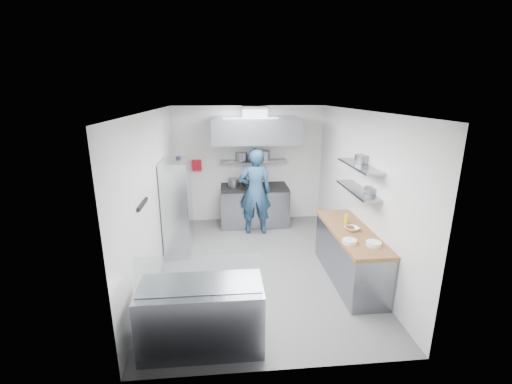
{
  "coord_description": "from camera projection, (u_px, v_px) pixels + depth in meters",
  "views": [
    {
      "loc": [
        -0.59,
        -5.69,
        3.08
      ],
      "look_at": [
        0.0,
        0.6,
        1.25
      ],
      "focal_mm": 24.0,
      "sensor_mm": 36.0,
      "label": 1
    }
  ],
  "objects": [
    {
      "name": "copper_pan",
      "position": [
        350.0,
        229.0,
        5.64
      ],
      "size": [
        0.14,
        0.14,
        0.06
      ],
      "primitive_type": "cylinder",
      "color": "#D0673A",
      "rests_on": "prep_counter_top"
    },
    {
      "name": "prep_counter_base",
      "position": [
        349.0,
        256.0,
        5.79
      ],
      "size": [
        0.62,
        2.0,
        0.84
      ],
      "primitive_type": "cube",
      "color": "gray",
      "rests_on": "floor"
    },
    {
      "name": "gas_range",
      "position": [
        254.0,
        206.0,
        8.24
      ],
      "size": [
        1.6,
        0.8,
        0.9
      ],
      "primitive_type": "cube",
      "color": "gray",
      "rests_on": "floor"
    },
    {
      "name": "rack_bin_b",
      "position": [
        180.0,
        182.0,
        7.13
      ],
      "size": [
        0.15,
        0.19,
        0.17
      ],
      "primitive_type": "cube",
      "color": "yellow",
      "rests_on": "wire_rack"
    },
    {
      "name": "floor",
      "position": [
        259.0,
        265.0,
        6.35
      ],
      "size": [
        5.0,
        5.0,
        0.0
      ],
      "primitive_type": "plane",
      "color": "#515153",
      "rests_on": "ground"
    },
    {
      "name": "plate_stack_b",
      "position": [
        350.0,
        241.0,
        5.15
      ],
      "size": [
        0.21,
        0.21,
        0.06
      ],
      "primitive_type": "cylinder",
      "color": "white",
      "rests_on": "prep_counter_top"
    },
    {
      "name": "rack_bin_a",
      "position": [
        179.0,
        211.0,
        6.87
      ],
      "size": [
        0.18,
        0.22,
        0.2
      ],
      "primitive_type": "cube",
      "color": "white",
      "rests_on": "wire_rack"
    },
    {
      "name": "stock_pot_mid",
      "position": [
        249.0,
        180.0,
        8.2
      ],
      "size": [
        0.31,
        0.31,
        0.24
      ],
      "primitive_type": "cylinder",
      "color": "slate",
      "rests_on": "cooktop"
    },
    {
      "name": "chef",
      "position": [
        255.0,
        192.0,
        7.58
      ],
      "size": [
        0.71,
        0.47,
        1.95
      ],
      "primitive_type": "imported",
      "rotation": [
        0.0,
        0.0,
        3.14
      ],
      "color": "navy",
      "rests_on": "floor"
    },
    {
      "name": "shelf_pot_d",
      "position": [
        363.0,
        159.0,
        5.79
      ],
      "size": [
        0.27,
        0.27,
        0.14
      ],
      "primitive_type": "cylinder",
      "color": "slate",
      "rests_on": "wall_shelf_upper"
    },
    {
      "name": "stock_pot_left",
      "position": [
        234.0,
        183.0,
        8.0
      ],
      "size": [
        0.27,
        0.27,
        0.2
      ],
      "primitive_type": "cylinder",
      "color": "slate",
      "rests_on": "cooktop"
    },
    {
      "name": "cooktop",
      "position": [
        254.0,
        187.0,
        8.11
      ],
      "size": [
        1.57,
        0.78,
        0.06
      ],
      "primitive_type": "cube",
      "color": "black",
      "rests_on": "gas_range"
    },
    {
      "name": "wall_back",
      "position": [
        249.0,
        165.0,
        8.35
      ],
      "size": [
        3.6,
        2.8,
        0.02
      ],
      "primitive_type": "cube",
      "rotation": [
        1.57,
        0.0,
        0.0
      ],
      "color": "white",
      "rests_on": "floor"
    },
    {
      "name": "knife_strip",
      "position": [
        143.0,
        204.0,
        4.9
      ],
      "size": [
        0.04,
        0.55,
        0.05
      ],
      "primitive_type": "cube",
      "color": "black",
      "rests_on": "wall_left"
    },
    {
      "name": "rack_jar",
      "position": [
        179.0,
        161.0,
        6.7
      ],
      "size": [
        0.1,
        0.1,
        0.18
      ],
      "primitive_type": "cylinder",
      "color": "black",
      "rests_on": "wire_rack"
    },
    {
      "name": "display_case",
      "position": [
        202.0,
        316.0,
        4.24
      ],
      "size": [
        1.5,
        0.7,
        0.85
      ],
      "primitive_type": "cube",
      "color": "gray",
      "rests_on": "floor"
    },
    {
      "name": "hood_duct",
      "position": [
        254.0,
        112.0,
        7.67
      ],
      "size": [
        0.55,
        0.55,
        0.24
      ],
      "primitive_type": "cube",
      "color": "slate",
      "rests_on": "extractor_hood"
    },
    {
      "name": "squeeze_bottle",
      "position": [
        346.0,
        219.0,
        5.9
      ],
      "size": [
        0.06,
        0.06,
        0.18
      ],
      "primitive_type": "cylinder",
      "color": "yellow",
      "rests_on": "prep_counter_top"
    },
    {
      "name": "wire_rack",
      "position": [
        178.0,
        207.0,
        6.74
      ],
      "size": [
        0.5,
        0.9,
        1.85
      ],
      "primitive_type": "cube",
      "color": "silver",
      "rests_on": "floor"
    },
    {
      "name": "prep_counter_top",
      "position": [
        352.0,
        232.0,
        5.67
      ],
      "size": [
        0.65,
        2.04,
        0.06
      ],
      "primitive_type": "cube",
      "color": "brown",
      "rests_on": "prep_counter_base"
    },
    {
      "name": "shelf_pot_a",
      "position": [
        241.0,
        156.0,
        8.19
      ],
      "size": [
        0.29,
        0.29,
        0.18
      ],
      "primitive_type": "cylinder",
      "color": "slate",
      "rests_on": "over_range_shelf"
    },
    {
      "name": "wall_front",
      "position": [
        284.0,
        261.0,
        3.57
      ],
      "size": [
        3.6,
        2.8,
        0.02
      ],
      "primitive_type": "cube",
      "rotation": [
        -1.57,
        0.0,
        0.0
      ],
      "color": "white",
      "rests_on": "floor"
    },
    {
      "name": "wall_shelf_lower",
      "position": [
        357.0,
        190.0,
        5.79
      ],
      "size": [
        0.3,
        1.3,
        0.04
      ],
      "primitive_type": "cube",
      "color": "gray",
      "rests_on": "wall_right"
    },
    {
      "name": "wall_shelf_upper",
      "position": [
        359.0,
        166.0,
        5.67
      ],
      "size": [
        0.3,
        1.3,
        0.04
      ],
      "primitive_type": "cube",
      "color": "gray",
      "rests_on": "wall_right"
    },
    {
      "name": "wall_left",
      "position": [
        154.0,
        196.0,
        5.8
      ],
      "size": [
        2.8,
        5.0,
        0.02
      ],
      "primitive_type": "cube",
      "rotation": [
        1.57,
        0.0,
        1.57
      ],
      "color": "white",
      "rests_on": "floor"
    },
    {
      "name": "over_range_shelf",
      "position": [
        253.0,
        161.0,
        8.17
      ],
      "size": [
        1.6,
        0.3,
        0.04
      ],
      "primitive_type": "cube",
      "color": "gray",
      "rests_on": "wall_back"
    },
    {
      "name": "mixing_bowl",
      "position": [
        352.0,
        229.0,
        5.64
      ],
      "size": [
        0.29,
        0.29,
        0.06
      ],
      "primitive_type": "imported",
      "rotation": [
        0.0,
        0.0,
        0.3
      ],
      "color": "white",
      "rests_on": "prep_counter_top"
    },
    {
      "name": "ceiling",
      "position": [
        259.0,
        111.0,
        5.57
      ],
      "size": [
        5.0,
        5.0,
        0.0
      ],
      "primitive_type": "plane",
      "rotation": [
        3.14,
        0.0,
        0.0
      ],
      "color": "silver",
      "rests_on": "wall_back"
    },
    {
      "name": "extractor_hood",
      "position": [
        255.0,
        130.0,
        7.56
      ],
      "size": [
        1.9,
        1.15,
        0.55
      ],
      "primitive_type": "cube",
      "color": "gray",
      "rests_on": "wall_back"
    },
    {
      "name": "shelf_pot_b",
      "position": [
        264.0,
        155.0,
        8.15
      ],
      "size": [
        0.31,
        0.31,
        0.22
      ],
      "primitive_type": "cylinder",
      "color": "slate",
      "rests_on": "over_range_shelf"
    },
    {
      "name": "wall_right",
      "position": [
        359.0,
        191.0,
        6.12
      ],
      "size": [
        2.8,
        5.0,
        0.02
      ],
      "primitive_type": "cube",
      "rotation": [
        1.57,
        0.0,
        -1.57
      ],
      "color": "white",
      "rests_on": "floor"
    },
    {
      "name": "shelf_pot_c",
      "position": [
        372.0,
        190.0,
        5.53
      ],
      "size": [
        0.23,
        0.23,
        0.1
      ],
      "primitive_type": "cylinder",
      "color": "slate",
      "rests_on": "wall_shelf_lower"
    },
    {
      "name": "plate_stack_a",
      "position": [
        374.0,
        244.0,
        5.08
      ],
      "size": [
        0.22,
        0.22,
        0.06
      ],
      "primitive_type": "cylinder",
      "color": "white",
      "rests_on": "prep_counter_top"
    },
    {
      "name": "red_firebox",
      "position": [
        197.0,
        165.0,
        8.17
      ],
      "size": [
        0.22,
        0.1,
        0.26
      ],
      "primitive_type": "cube",
      "color": "#A60D1D",
      "rests_on": "wall_back"
    },
    {
      "name": "display_glass",
      "position": [
        199.0,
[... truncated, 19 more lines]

